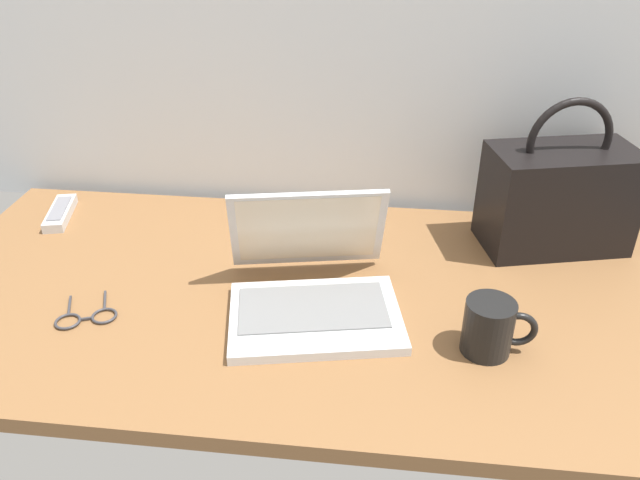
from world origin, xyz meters
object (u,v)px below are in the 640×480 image
(remote_control_near, at_px, (60,213))
(handbag, at_px, (558,196))
(eyeglasses, at_px, (86,317))
(coffee_mug, at_px, (490,327))
(laptop, at_px, (311,285))

(remote_control_near, relative_size, handbag, 0.50)
(eyeglasses, bearing_deg, coffee_mug, -0.27)
(coffee_mug, relative_size, remote_control_near, 0.75)
(coffee_mug, bearing_deg, laptop, 163.16)
(remote_control_near, height_order, handbag, handbag)
(laptop, distance_m, eyeglasses, 0.42)
(handbag, bearing_deg, coffee_mug, -114.66)
(laptop, height_order, coffee_mug, laptop)
(remote_control_near, xyz_separation_m, handbag, (1.13, 0.01, 0.10))
(remote_control_near, relative_size, eyeglasses, 1.28)
(eyeglasses, relative_size, handbag, 0.39)
(eyeglasses, distance_m, handbag, 0.98)
(coffee_mug, xyz_separation_m, remote_control_near, (-0.95, 0.37, -0.04))
(handbag, bearing_deg, remote_control_near, -179.56)
(eyeglasses, bearing_deg, remote_control_near, 121.91)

